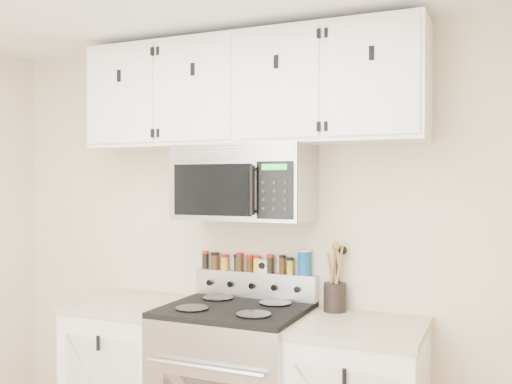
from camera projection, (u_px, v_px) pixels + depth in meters
back_wall at (258, 246)px, 3.40m from camera, size 3.50×0.01×2.50m
base_cabinet_left at (133, 377)px, 3.42m from camera, size 0.64×0.62×0.92m
microwave at (245, 182)px, 3.22m from camera, size 0.76×0.44×0.42m
upper_cabinets at (246, 91)px, 3.24m from camera, size 2.00×0.35×0.62m
utensil_crock at (335, 295)px, 3.13m from camera, size 0.13×0.13×0.37m
kitchen_timer at (264, 266)px, 3.35m from camera, size 0.08×0.08×0.07m
salt_canister at (304, 262)px, 3.25m from camera, size 0.08×0.08×0.15m
spice_jar_0 at (205, 260)px, 3.51m from camera, size 0.04×0.04×0.11m
spice_jar_1 at (215, 261)px, 3.48m from camera, size 0.05×0.05×0.10m
spice_jar_2 at (225, 262)px, 3.45m from camera, size 0.05×0.05×0.09m
spice_jar_3 at (237, 262)px, 3.42m from camera, size 0.04×0.04×0.10m
spice_jar_4 at (240, 262)px, 3.41m from camera, size 0.04×0.04×0.11m
spice_jar_5 at (250, 263)px, 3.39m from camera, size 0.05×0.05×0.10m
spice_jar_6 at (257, 264)px, 3.37m from camera, size 0.04×0.04×0.10m
spice_jar_7 at (270, 263)px, 3.34m from camera, size 0.04×0.04×0.11m
spice_jar_8 at (282, 264)px, 3.31m from camera, size 0.04×0.04×0.11m
spice_jar_9 at (290, 266)px, 3.29m from camera, size 0.04×0.04×0.10m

